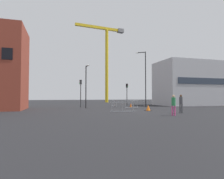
% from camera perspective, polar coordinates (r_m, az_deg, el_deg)
% --- Properties ---
extents(ground, '(160.00, 160.00, 0.00)m').
position_cam_1_polar(ground, '(21.65, 5.23, -6.40)').
color(ground, black).
extents(office_block, '(12.55, 7.32, 8.19)m').
position_cam_1_polar(office_block, '(39.87, 22.18, 1.59)').
color(office_block, '#B7B7BC').
rests_on(office_block, ground).
extents(construction_crane, '(14.45, 2.78, 21.72)m').
position_cam_1_polar(construction_crane, '(56.13, -1.77, 10.78)').
color(construction_crane, yellow).
rests_on(construction_crane, ground).
extents(streetlamp_tall, '(1.44, 0.87, 8.72)m').
position_cam_1_polar(streetlamp_tall, '(30.74, 9.62, 4.22)').
color(streetlamp_tall, black).
rests_on(streetlamp_tall, ground).
extents(streetlamp_short, '(0.44, 1.44, 5.96)m').
position_cam_1_polar(streetlamp_short, '(27.20, -7.63, 1.98)').
color(streetlamp_short, black).
rests_on(streetlamp_short, ground).
extents(traffic_light_median, '(0.38, 0.27, 4.20)m').
position_cam_1_polar(traffic_light_median, '(29.77, -9.26, 0.18)').
color(traffic_light_median, '#2D2D30').
rests_on(traffic_light_median, ground).
extents(traffic_light_island, '(0.37, 0.37, 3.93)m').
position_cam_1_polar(traffic_light_island, '(34.06, 4.44, -0.40)').
color(traffic_light_island, black).
rests_on(traffic_light_island, ground).
extents(pedestrian_walking, '(0.34, 0.34, 1.77)m').
position_cam_1_polar(pedestrian_walking, '(17.23, 17.75, -3.96)').
color(pedestrian_walking, '#D14C8C').
rests_on(pedestrian_walking, ground).
extents(pedestrian_waiting, '(0.34, 0.34, 1.81)m').
position_cam_1_polar(pedestrian_waiting, '(20.12, 19.74, -3.59)').
color(pedestrian_waiting, '#4C4C51').
rests_on(pedestrian_waiting, ground).
extents(safety_barrier_left_run, '(0.10, 2.38, 1.08)m').
position_cam_1_polar(safety_barrier_left_run, '(30.90, 0.64, -4.08)').
color(safety_barrier_left_run, '#B2B5BA').
rests_on(safety_barrier_left_run, ground).
extents(safety_barrier_right_run, '(0.22, 2.12, 1.08)m').
position_cam_1_polar(safety_barrier_right_run, '(33.51, 9.81, -3.90)').
color(safety_barrier_right_run, '#9EA0A5').
rests_on(safety_barrier_right_run, ground).
extents(safety_barrier_mid_span, '(1.96, 0.16, 1.08)m').
position_cam_1_polar(safety_barrier_mid_span, '(27.09, 5.81, -4.35)').
color(safety_barrier_mid_span, '#9EA0A5').
rests_on(safety_barrier_mid_span, ground).
extents(safety_barrier_rear, '(2.54, 0.30, 1.08)m').
position_cam_1_polar(safety_barrier_rear, '(20.01, 3.16, -5.14)').
color(safety_barrier_rear, gray).
rests_on(safety_barrier_rear, ground).
extents(traffic_cone_striped, '(0.66, 0.66, 0.67)m').
position_cam_1_polar(traffic_cone_striped, '(22.51, 10.67, -5.41)').
color(traffic_cone_striped, black).
rests_on(traffic_cone_striped, ground).
extents(traffic_cone_by_barrier, '(0.56, 0.56, 0.56)m').
position_cam_1_polar(traffic_cone_by_barrier, '(29.91, 5.60, -4.72)').
color(traffic_cone_by_barrier, black).
rests_on(traffic_cone_by_barrier, ground).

